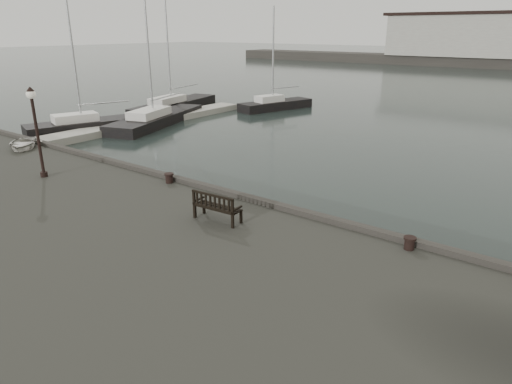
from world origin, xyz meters
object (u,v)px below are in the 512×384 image
bench (217,212)px  dinghy (23,144)px  yacht_b (175,107)px  yacht_d (276,107)px  lamp_post (35,120)px  yacht_a (89,128)px  bollard_left (169,178)px  yacht_c (157,121)px  bollard_right (409,243)px

bench → dinghy: (-14.17, 1.01, -0.04)m
yacht_b → yacht_d: yacht_b is taller
bench → lamp_post: (-8.82, -0.87, 2.06)m
bench → yacht_a: bearing=151.7°
bollard_left → yacht_c: (-15.61, 13.02, -1.51)m
bollard_right → yacht_c: (-25.28, 13.02, -1.50)m
bench → yacht_c: yacht_c is taller
bollard_left → yacht_d: 27.62m
yacht_b → yacht_c: size_ratio=0.99×
bench → yacht_d: yacht_d is taller
bench → bollard_left: bench is taller
yacht_b → yacht_c: yacht_c is taller
bollard_left → yacht_a: (-17.77, 8.07, -1.51)m
bench → yacht_c: 24.63m
dinghy → yacht_c: bearing=62.2°
dinghy → yacht_c: size_ratio=0.17×
yacht_d → bollard_right: bearing=-32.4°
yacht_a → bench: bearing=-5.8°
yacht_c → yacht_d: size_ratio=1.52×
yacht_c → yacht_d: (3.59, 11.80, -0.01)m
bollard_left → yacht_b: size_ratio=0.03×
yacht_a → yacht_c: (2.15, 4.95, 0.00)m
dinghy → yacht_c: (-5.51, 13.72, -1.57)m
bollard_right → bollard_left: bearing=180.0°
bench → lamp_post: bearing=-178.5°
lamp_post → yacht_a: yacht_a is taller
dinghy → yacht_a: yacht_a is taller
bench → bollard_right: bench is taller
yacht_a → yacht_d: size_ratio=1.24×
yacht_d → yacht_a: bearing=-92.5°
bollard_left → yacht_b: bearing=136.3°
lamp_post → yacht_b: (-14.92, 21.40, -3.67)m
bench → dinghy: size_ratio=0.66×
lamp_post → yacht_d: 28.58m
yacht_c → yacht_d: yacht_c is taller
bollard_left → bench: bearing=-22.8°
yacht_a → yacht_d: (5.74, 16.74, -0.01)m
yacht_b → yacht_d: size_ratio=1.50×
lamp_post → yacht_a: size_ratio=0.30×
dinghy → yacht_b: 21.80m
bollard_right → yacht_c: yacht_c is taller
yacht_a → yacht_d: bearing=89.4°
yacht_b → dinghy: bearing=-76.5°
bench → dinghy: bearing=171.8°
bollard_left → yacht_c: yacht_c is taller
bench → bollard_left: bearing=153.1°
lamp_post → yacht_a: bearing=140.7°
dinghy → yacht_d: size_ratio=0.25×
yacht_d → bench: bearing=-42.3°
dinghy → yacht_b: yacht_b is taller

